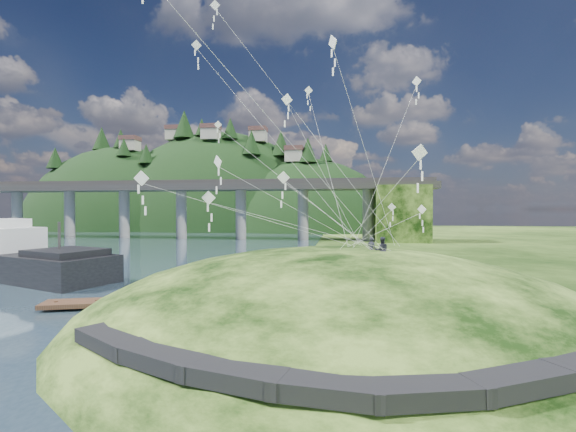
# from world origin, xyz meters

# --- Properties ---
(ground) EXTENTS (320.00, 320.00, 0.00)m
(ground) POSITION_xyz_m (0.00, 0.00, 0.00)
(ground) COLOR black
(ground) RESTS_ON ground
(grass_hill) EXTENTS (36.00, 32.00, 13.00)m
(grass_hill) POSITION_xyz_m (8.00, 2.00, -1.50)
(grass_hill) COLOR black
(grass_hill) RESTS_ON ground
(footpath) EXTENTS (22.29, 5.84, 0.83)m
(footpath) POSITION_xyz_m (7.46, -9.74, 2.08)
(footpath) COLOR black
(footpath) RESTS_ON ground
(bridge) EXTENTS (160.00, 11.00, 15.00)m
(bridge) POSITION_xyz_m (-26.46, 70.07, 9.70)
(bridge) COLOR #2D2B2B
(bridge) RESTS_ON ground
(far_ridge) EXTENTS (153.00, 70.00, 94.50)m
(far_ridge) POSITION_xyz_m (-43.58, 122.17, -7.44)
(far_ridge) COLOR black
(far_ridge) RESTS_ON ground
(work_barge) EXTENTS (24.85, 14.22, 8.42)m
(work_barge) POSITION_xyz_m (-26.98, 14.97, 2.11)
(work_barge) COLOR black
(work_barge) RESTS_ON ground
(wooden_dock) EXTENTS (13.39, 6.02, 0.96)m
(wooden_dock) POSITION_xyz_m (-7.63, 4.76, 0.42)
(wooden_dock) COLOR #3D2619
(wooden_dock) RESTS_ON ground
(kite_flyers) EXTENTS (1.35, 1.11, 1.70)m
(kite_flyers) POSITION_xyz_m (10.36, 1.77, 5.77)
(kite_flyers) COLOR #262733
(kite_flyers) RESTS_ON ground
(kite_swarm) EXTENTS (17.68, 16.71, 16.65)m
(kite_swarm) POSITION_xyz_m (4.42, 2.34, 13.43)
(kite_swarm) COLOR white
(kite_swarm) RESTS_ON ground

